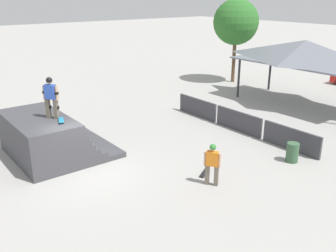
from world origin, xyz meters
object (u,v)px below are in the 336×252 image
at_px(skateboard_on_ground, 205,172).
at_px(trash_bin, 292,152).
at_px(skater_on_deck, 51,95).
at_px(skateboard_on_deck, 61,120).
at_px(bystander_walking, 212,161).
at_px(tree_beside_pavilion, 236,22).

relative_size(skateboard_on_ground, trash_bin, 0.96).
bearing_deg(skater_on_deck, skateboard_on_deck, -29.32).
bearing_deg(bystander_walking, tree_beside_pavilion, -82.64).
relative_size(bystander_walking, tree_beside_pavilion, 0.25).
relative_size(bystander_walking, trash_bin, 1.95).
xyz_separation_m(skateboard_on_deck, skateboard_on_ground, (4.39, 4.05, -1.87)).
relative_size(skater_on_deck, trash_bin, 2.08).
height_order(skateboard_on_deck, bystander_walking, skateboard_on_deck).
height_order(skateboard_on_deck, tree_beside_pavilion, tree_beside_pavilion).
xyz_separation_m(skater_on_deck, tree_beside_pavilion, (-5.81, 17.42, 1.86)).
xyz_separation_m(skater_on_deck, bystander_walking, (5.88, 3.69, -1.91)).
height_order(skater_on_deck, skateboard_on_ground, skater_on_deck).
bearing_deg(skateboard_on_ground, bystander_walking, -147.29).
relative_size(skater_on_deck, skateboard_on_ground, 2.16).
height_order(skateboard_on_ground, tree_beside_pavilion, tree_beside_pavilion).
distance_m(tree_beside_pavilion, trash_bin, 16.16).
distance_m(skater_on_deck, tree_beside_pavilion, 18.46).
height_order(bystander_walking, tree_beside_pavilion, tree_beside_pavilion).
distance_m(skateboard_on_deck, tree_beside_pavilion, 18.71).
bearing_deg(skater_on_deck, trash_bin, 13.23).
height_order(skateboard_on_deck, skateboard_on_ground, skateboard_on_deck).
distance_m(skateboard_on_ground, trash_bin, 4.04).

